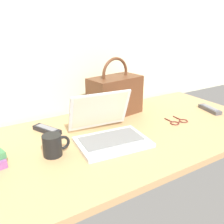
{
  "coord_description": "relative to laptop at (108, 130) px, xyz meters",
  "views": [
    {
      "loc": [
        -0.59,
        -0.89,
        0.54
      ],
      "look_at": [
        -0.04,
        0.0,
        0.15
      ],
      "focal_mm": 38.87,
      "sensor_mm": 36.0,
      "label": 1
    }
  ],
  "objects": [
    {
      "name": "remote_control_near",
      "position": [
        -0.22,
        0.23,
        -0.03
      ],
      "size": [
        0.11,
        0.16,
        0.02
      ],
      "color": "black",
      "rests_on": "desk"
    },
    {
      "name": "coffee_mug",
      "position": [
        -0.26,
        -0.0,
        -0.0
      ],
      "size": [
        0.11,
        0.08,
        0.09
      ],
      "color": "black",
      "rests_on": "desk"
    },
    {
      "name": "desk",
      "position": [
        0.08,
        0.02,
        -0.06
      ],
      "size": [
        1.6,
        0.76,
        0.03
      ],
      "color": "tan",
      "rests_on": "ground"
    },
    {
      "name": "handbag",
      "position": [
        0.2,
        0.26,
        0.07
      ],
      "size": [
        0.32,
        0.2,
        0.33
      ],
      "color": "#59331E",
      "rests_on": "desk"
    },
    {
      "name": "remote_control_far",
      "position": [
        0.72,
        0.0,
        -0.03
      ],
      "size": [
        0.08,
        0.17,
        0.02
      ],
      "color": "#4C4C51",
      "rests_on": "desk"
    },
    {
      "name": "laptop",
      "position": [
        0.0,
        0.0,
        0.0
      ],
      "size": [
        0.33,
        0.33,
        0.21
      ],
      "color": "silver",
      "rests_on": "desk"
    },
    {
      "name": "eyeglasses",
      "position": [
        0.43,
        -0.03,
        -0.04
      ],
      "size": [
        0.11,
        0.11,
        0.01
      ],
      "color": "#591E19",
      "rests_on": "desk"
    }
  ]
}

